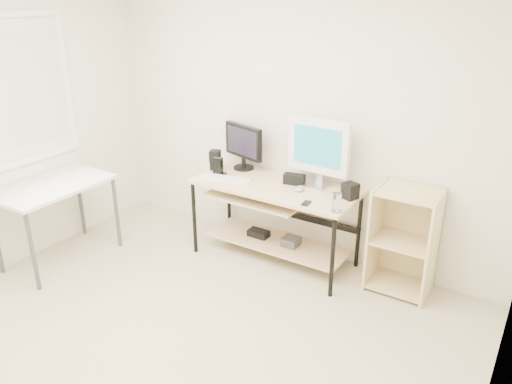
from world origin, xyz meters
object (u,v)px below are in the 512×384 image
object	(u,v)px
side_table	(54,193)
audio_controller	(218,166)
desk	(272,206)
white_imac	(318,148)
shelf_unit	(405,239)
black_monitor	(243,144)

from	to	relation	value
side_table	audio_controller	size ratio (longest dim) A/B	5.99
desk	side_table	size ratio (longest dim) A/B	1.50
side_table	white_imac	world-z (taller)	white_imac
desk	white_imac	bearing A→B (deg)	24.44
shelf_unit	black_monitor	world-z (taller)	black_monitor
shelf_unit	audio_controller	distance (m)	1.79
audio_controller	shelf_unit	bearing A→B (deg)	-1.10
black_monitor	white_imac	size ratio (longest dim) A/B	0.77
black_monitor	white_imac	xyz separation A→B (m)	(0.80, -0.04, 0.10)
desk	white_imac	size ratio (longest dim) A/B	2.46
desk	black_monitor	size ratio (longest dim) A/B	3.21
side_table	black_monitor	world-z (taller)	black_monitor
shelf_unit	white_imac	world-z (taller)	white_imac
black_monitor	audio_controller	distance (m)	0.33
white_imac	desk	bearing A→B (deg)	-152.75
black_monitor	audio_controller	size ratio (longest dim) A/B	2.80
shelf_unit	white_imac	bearing A→B (deg)	179.91
desk	black_monitor	distance (m)	0.67
white_imac	black_monitor	bearing A→B (deg)	179.82
black_monitor	white_imac	bearing A→B (deg)	12.85
side_table	shelf_unit	bearing A→B (deg)	23.33
desk	black_monitor	xyz separation A→B (m)	(-0.45, 0.20, 0.46)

